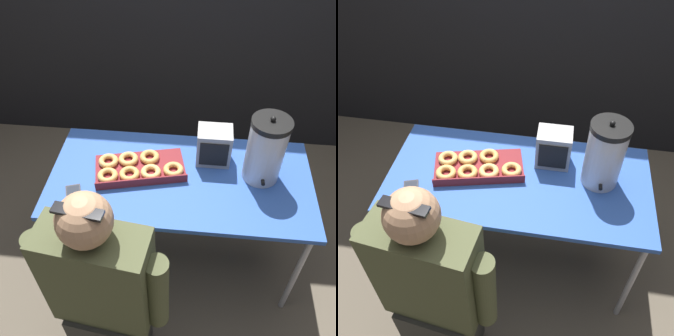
# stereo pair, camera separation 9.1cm
# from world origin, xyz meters

# --- Properties ---
(ground_plane) EXTENTS (12.00, 12.00, 0.00)m
(ground_plane) POSITION_xyz_m (0.00, 0.00, 0.00)
(ground_plane) COLOR brown
(folding_table) EXTENTS (1.39, 0.68, 0.74)m
(folding_table) POSITION_xyz_m (0.00, 0.00, 0.69)
(folding_table) COLOR #2D56B2
(folding_table) RESTS_ON ground
(donut_box) EXTENTS (0.52, 0.35, 0.05)m
(donut_box) POSITION_xyz_m (-0.23, 0.02, 0.77)
(donut_box) COLOR maroon
(donut_box) RESTS_ON folding_table
(coffee_urn) EXTENTS (0.20, 0.22, 0.39)m
(coffee_urn) POSITION_xyz_m (0.42, 0.05, 0.93)
(coffee_urn) COLOR silver
(coffee_urn) RESTS_ON folding_table
(cell_phone) EXTENTS (0.11, 0.15, 0.01)m
(cell_phone) POSITION_xyz_m (-0.53, -0.19, 0.75)
(cell_phone) COLOR black
(cell_phone) RESTS_ON folding_table
(space_heater) EXTENTS (0.18, 0.15, 0.21)m
(space_heater) POSITION_xyz_m (0.17, 0.15, 0.85)
(space_heater) COLOR #9E9E9E
(space_heater) RESTS_ON folding_table
(person_seated) EXTENTS (0.59, 0.28, 1.26)m
(person_seated) POSITION_xyz_m (-0.29, -0.63, 0.60)
(person_seated) COLOR #33332D
(person_seated) RESTS_ON ground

